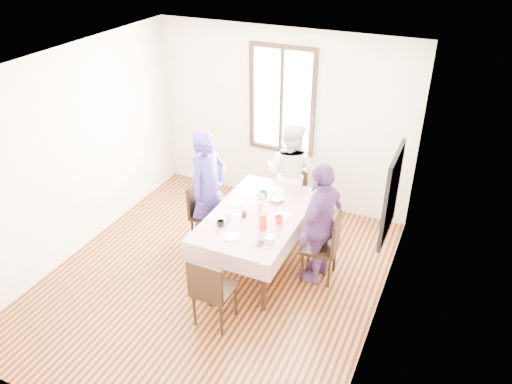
# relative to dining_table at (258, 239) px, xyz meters

# --- Properties ---
(ground) EXTENTS (4.50, 4.50, 0.00)m
(ground) POSITION_rel_dining_table_xyz_m (-0.36, -0.54, -0.38)
(ground) COLOR black
(ground) RESTS_ON ground
(back_wall) EXTENTS (4.00, 0.00, 4.00)m
(back_wall) POSITION_rel_dining_table_xyz_m (-0.36, 1.71, 0.98)
(back_wall) COLOR beige
(back_wall) RESTS_ON ground
(right_wall) EXTENTS (0.00, 4.50, 4.50)m
(right_wall) POSITION_rel_dining_table_xyz_m (1.64, -0.54, 0.98)
(right_wall) COLOR beige
(right_wall) RESTS_ON ground
(window_frame) EXTENTS (1.02, 0.06, 1.62)m
(window_frame) POSITION_rel_dining_table_xyz_m (-0.36, 1.69, 1.27)
(window_frame) COLOR black
(window_frame) RESTS_ON back_wall
(window_pane) EXTENTS (0.90, 0.02, 1.50)m
(window_pane) POSITION_rel_dining_table_xyz_m (-0.36, 1.70, 1.27)
(window_pane) COLOR white
(window_pane) RESTS_ON back_wall
(art_poster) EXTENTS (0.04, 0.76, 0.96)m
(art_poster) POSITION_rel_dining_table_xyz_m (1.62, -0.24, 1.18)
(art_poster) COLOR red
(art_poster) RESTS_ON right_wall
(dining_table) EXTENTS (0.98, 1.70, 0.75)m
(dining_table) POSITION_rel_dining_table_xyz_m (0.00, 0.00, 0.00)
(dining_table) COLOR black
(dining_table) RESTS_ON ground
(tablecloth) EXTENTS (1.10, 1.82, 0.01)m
(tablecloth) POSITION_rel_dining_table_xyz_m (0.00, 0.00, 0.38)
(tablecloth) COLOR #520B17
(tablecloth) RESTS_ON dining_table
(chair_left) EXTENTS (0.48, 0.48, 0.91)m
(chair_left) POSITION_rel_dining_table_xyz_m (-0.82, 0.16, 0.08)
(chair_left) COLOR black
(chair_left) RESTS_ON ground
(chair_right) EXTENTS (0.45, 0.45, 0.91)m
(chair_right) POSITION_rel_dining_table_xyz_m (0.82, 0.05, 0.08)
(chair_right) COLOR black
(chair_right) RESTS_ON ground
(chair_far) EXTENTS (0.46, 0.46, 0.91)m
(chair_far) POSITION_rel_dining_table_xyz_m (0.00, 1.17, 0.08)
(chair_far) COLOR black
(chair_far) RESTS_ON ground
(chair_near) EXTENTS (0.42, 0.42, 0.91)m
(chair_near) POSITION_rel_dining_table_xyz_m (0.00, -1.17, 0.08)
(chair_near) COLOR black
(chair_near) RESTS_ON ground
(person_left) EXTENTS (0.55, 0.70, 1.67)m
(person_left) POSITION_rel_dining_table_xyz_m (-0.80, 0.16, 0.46)
(person_left) COLOR #372B8A
(person_left) RESTS_ON ground
(person_far) EXTENTS (0.81, 0.65, 1.57)m
(person_far) POSITION_rel_dining_table_xyz_m (0.00, 1.15, 0.41)
(person_far) COLOR white
(person_far) RESTS_ON ground
(person_right) EXTENTS (0.56, 1.00, 1.61)m
(person_right) POSITION_rel_dining_table_xyz_m (0.80, 0.05, 0.43)
(person_right) COLOR #58366F
(person_right) RESTS_ON ground
(mug_black) EXTENTS (0.11, 0.11, 0.08)m
(mug_black) POSITION_rel_dining_table_xyz_m (-0.29, -0.44, 0.43)
(mug_black) COLOR black
(mug_black) RESTS_ON tablecloth
(mug_flag) EXTENTS (0.13, 0.13, 0.10)m
(mug_flag) POSITION_rel_dining_table_xyz_m (0.33, -0.10, 0.44)
(mug_flag) COLOR red
(mug_flag) RESTS_ON tablecloth
(mug_green) EXTENTS (0.12, 0.12, 0.09)m
(mug_green) POSITION_rel_dining_table_xyz_m (-0.10, 0.40, 0.43)
(mug_green) COLOR #0C7226
(mug_green) RESTS_ON tablecloth
(serving_bowl) EXTENTS (0.25, 0.25, 0.05)m
(serving_bowl) POSITION_rel_dining_table_xyz_m (0.09, 0.39, 0.41)
(serving_bowl) COLOR white
(serving_bowl) RESTS_ON tablecloth
(juice_carton) EXTENTS (0.07, 0.07, 0.21)m
(juice_carton) POSITION_rel_dining_table_xyz_m (0.20, -0.30, 0.49)
(juice_carton) COLOR red
(juice_carton) RESTS_ON tablecloth
(butter_tub) EXTENTS (0.11, 0.11, 0.06)m
(butter_tub) POSITION_rel_dining_table_xyz_m (0.37, -0.50, 0.41)
(butter_tub) COLOR white
(butter_tub) RESTS_ON tablecloth
(jam_jar) EXTENTS (0.06, 0.06, 0.09)m
(jam_jar) POSITION_rel_dining_table_xyz_m (-0.12, -0.15, 0.43)
(jam_jar) COLOR black
(jam_jar) RESTS_ON tablecloth
(drinking_glass) EXTENTS (0.08, 0.08, 0.11)m
(drinking_glass) POSITION_rel_dining_table_xyz_m (-0.26, -0.28, 0.44)
(drinking_glass) COLOR silver
(drinking_glass) RESTS_ON tablecloth
(smartphone) EXTENTS (0.07, 0.13, 0.01)m
(smartphone) POSITION_rel_dining_table_xyz_m (0.29, -0.59, 0.39)
(smartphone) COLOR black
(smartphone) RESTS_ON tablecloth
(flower_vase) EXTENTS (0.07, 0.07, 0.14)m
(flower_vase) POSITION_rel_dining_table_xyz_m (0.00, 0.07, 0.46)
(flower_vase) COLOR silver
(flower_vase) RESTS_ON tablecloth
(plate_left) EXTENTS (0.20, 0.20, 0.01)m
(plate_left) POSITION_rel_dining_table_xyz_m (-0.34, 0.09, 0.39)
(plate_left) COLOR white
(plate_left) RESTS_ON tablecloth
(plate_right) EXTENTS (0.20, 0.20, 0.01)m
(plate_right) POSITION_rel_dining_table_xyz_m (0.31, 0.08, 0.39)
(plate_right) COLOR white
(plate_right) RESTS_ON tablecloth
(plate_far) EXTENTS (0.20, 0.20, 0.01)m
(plate_far) POSITION_rel_dining_table_xyz_m (0.02, 0.66, 0.39)
(plate_far) COLOR white
(plate_far) RESTS_ON tablecloth
(plate_near) EXTENTS (0.20, 0.20, 0.01)m
(plate_near) POSITION_rel_dining_table_xyz_m (-0.07, -0.59, 0.39)
(plate_near) COLOR white
(plate_near) RESTS_ON tablecloth
(butter_lid) EXTENTS (0.12, 0.12, 0.01)m
(butter_lid) POSITION_rel_dining_table_xyz_m (0.37, -0.50, 0.45)
(butter_lid) COLOR blue
(butter_lid) RESTS_ON butter_tub
(flower_bunch) EXTENTS (0.09, 0.09, 0.10)m
(flower_bunch) POSITION_rel_dining_table_xyz_m (0.00, 0.07, 0.57)
(flower_bunch) COLOR yellow
(flower_bunch) RESTS_ON flower_vase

